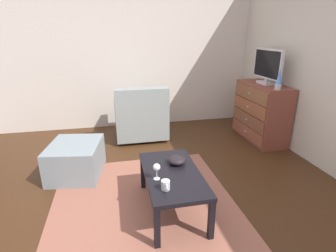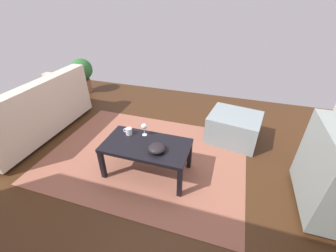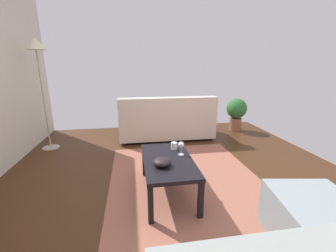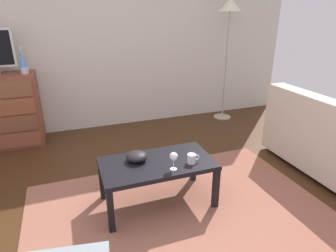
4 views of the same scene
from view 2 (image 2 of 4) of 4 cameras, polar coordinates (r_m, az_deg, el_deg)
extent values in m
cube|color=#3F2513|center=(2.81, -3.47, -11.50)|extent=(5.90, 4.97, 0.05)
cube|color=#945846|center=(2.99, -5.77, -7.73)|extent=(2.60, 1.90, 0.01)
cube|color=black|center=(2.36, 3.10, -14.68)|extent=(0.05, 0.05, 0.38)
cube|color=black|center=(2.67, -16.91, -9.70)|extent=(0.05, 0.05, 0.38)
cube|color=black|center=(2.70, 5.68, -7.62)|extent=(0.05, 0.05, 0.38)
cube|color=black|center=(2.97, -12.15, -4.02)|extent=(0.05, 0.05, 0.38)
cube|color=black|center=(2.50, -5.77, -5.15)|extent=(0.99, 0.53, 0.04)
cylinder|color=silver|center=(2.64, -6.18, -2.30)|extent=(0.06, 0.06, 0.00)
cylinder|color=silver|center=(2.62, -6.23, -1.45)|extent=(0.01, 0.01, 0.09)
sphere|color=silver|center=(2.58, -6.33, -0.10)|extent=(0.07, 0.07, 0.07)
cylinder|color=silver|center=(2.66, -10.27, -1.40)|extent=(0.08, 0.08, 0.08)
torus|color=silver|center=(2.68, -11.23, -1.14)|extent=(0.05, 0.01, 0.05)
ellipsoid|color=black|center=(2.35, -2.98, -5.89)|extent=(0.19, 0.19, 0.08)
cylinder|color=#332319|center=(4.74, -27.51, 4.98)|extent=(0.05, 0.05, 0.05)
cylinder|color=#332319|center=(4.31, -20.79, 4.01)|extent=(0.05, 0.05, 0.05)
cylinder|color=#332319|center=(3.40, -37.05, -9.25)|extent=(0.05, 0.05, 0.05)
cube|color=beige|center=(3.93, -32.38, 1.77)|extent=(0.85, 1.82, 0.40)
cube|color=beige|center=(3.53, -30.71, 6.63)|extent=(0.20, 1.82, 0.40)
cube|color=beige|center=(4.34, -25.70, 10.73)|extent=(0.81, 0.12, 0.20)
cylinder|color=#332319|center=(2.61, 33.34, -21.54)|extent=(0.05, 0.05, 0.05)
cylinder|color=#332319|center=(3.06, 30.85, -11.56)|extent=(0.05, 0.05, 0.05)
cube|color=gray|center=(2.45, 36.74, -5.69)|extent=(0.20, 0.84, 0.46)
cube|color=gray|center=(3.31, 16.88, -0.39)|extent=(0.79, 0.71, 0.41)
cylinder|color=brown|center=(5.13, -20.98, 9.92)|extent=(0.26, 0.26, 0.28)
sphere|color=#2D6B33|center=(5.02, -21.80, 13.69)|extent=(0.44, 0.44, 0.44)
camera|label=1|loc=(3.82, -38.42, 22.99)|focal=28.07mm
camera|label=3|loc=(2.05, 57.79, 2.70)|focal=23.38mm
camera|label=4|loc=(3.95, 17.21, 27.34)|focal=30.87mm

